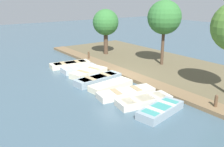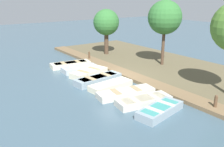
# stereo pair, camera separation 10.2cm
# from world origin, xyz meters

# --- Properties ---
(ground_plane) EXTENTS (80.00, 80.00, 0.00)m
(ground_plane) POSITION_xyz_m (0.00, 0.00, 0.00)
(ground_plane) COLOR #425B6B
(shore_bank) EXTENTS (8.00, 24.00, 0.13)m
(shore_bank) POSITION_xyz_m (-5.00, 0.00, 0.06)
(shore_bank) COLOR brown
(shore_bank) RESTS_ON ground_plane
(dock_walkway) EXTENTS (1.15, 23.48, 0.22)m
(dock_walkway) POSITION_xyz_m (-1.19, 0.00, 0.11)
(dock_walkway) COLOR brown
(dock_walkway) RESTS_ON ground_plane
(rowboat_0) EXTENTS (3.21, 1.39, 0.41)m
(rowboat_0) POSITION_xyz_m (1.04, -4.55, 0.20)
(rowboat_0) COLOR beige
(rowboat_0) RESTS_ON ground_plane
(rowboat_1) EXTENTS (2.71, 1.31, 0.40)m
(rowboat_1) POSITION_xyz_m (1.01, -3.00, 0.20)
(rowboat_1) COLOR #B2BCC1
(rowboat_1) RESTS_ON ground_plane
(rowboat_2) EXTENTS (2.95, 1.71, 0.44)m
(rowboat_2) POSITION_xyz_m (1.01, -1.67, 0.22)
(rowboat_2) COLOR beige
(rowboat_2) RESTS_ON ground_plane
(rowboat_3) EXTENTS (3.34, 1.30, 0.44)m
(rowboat_3) POSITION_xyz_m (1.26, -0.05, 0.22)
(rowboat_3) COLOR #8C9EA8
(rowboat_3) RESTS_ON ground_plane
(rowboat_4) EXTENTS (2.90, 1.26, 0.38)m
(rowboat_4) POSITION_xyz_m (1.20, 1.30, 0.19)
(rowboat_4) COLOR beige
(rowboat_4) RESTS_ON ground_plane
(rowboat_5) EXTENTS (3.46, 1.53, 0.37)m
(rowboat_5) POSITION_xyz_m (1.20, 2.80, 0.18)
(rowboat_5) COLOR beige
(rowboat_5) RESTS_ON ground_plane
(rowboat_6) EXTENTS (3.11, 1.51, 0.37)m
(rowboat_6) POSITION_xyz_m (1.13, 4.21, 0.18)
(rowboat_6) COLOR beige
(rowboat_6) RESTS_ON ground_plane
(rowboat_7) EXTENTS (2.80, 1.50, 0.42)m
(rowboat_7) POSITION_xyz_m (1.28, 5.53, 0.21)
(rowboat_7) COLOR #8C9EA8
(rowboat_7) RESTS_ON ground_plane
(mooring_post_near) EXTENTS (0.16, 0.16, 0.84)m
(mooring_post_near) POSITION_xyz_m (-1.17, -5.35, 0.42)
(mooring_post_near) COLOR brown
(mooring_post_near) RESTS_ON ground_plane
(mooring_post_far) EXTENTS (0.16, 0.16, 0.84)m
(mooring_post_far) POSITION_xyz_m (-1.17, 6.86, 0.42)
(mooring_post_far) COLOR brown
(mooring_post_far) RESTS_ON ground_plane
(park_tree_far_left) EXTENTS (2.39, 2.39, 4.31)m
(park_tree_far_left) POSITION_xyz_m (-3.62, -6.31, 3.06)
(park_tree_far_left) COLOR #4C3828
(park_tree_far_left) RESTS_ON ground_plane
(park_tree_left) EXTENTS (2.61, 2.61, 5.17)m
(park_tree_left) POSITION_xyz_m (-5.15, -0.52, 3.84)
(park_tree_left) COLOR #4C3828
(park_tree_left) RESTS_ON ground_plane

